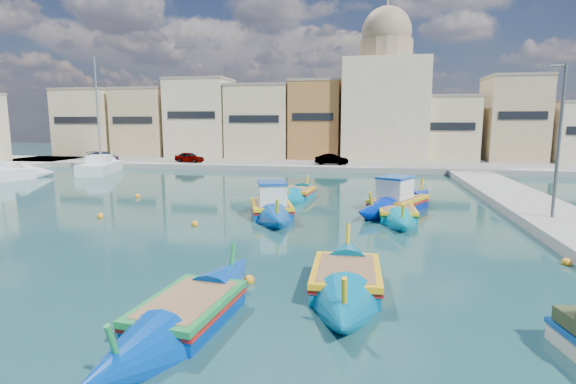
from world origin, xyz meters
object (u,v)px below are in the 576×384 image
(quay_street_lamp, at_px, (558,141))
(luzzu_cyan_mid, at_px, (397,214))
(church_block, at_px, (385,96))
(luzzu_green, at_px, (298,194))
(luzzu_turquoise_cabin, at_px, (398,204))
(luzzu_cyan_south, at_px, (346,281))
(yacht_midnorth, at_px, (16,174))
(luzzu_blue_south, at_px, (188,314))
(luzzu_blue_cabin, at_px, (271,209))
(yacht_north, at_px, (106,167))

(quay_street_lamp, distance_m, luzzu_cyan_mid, 8.57)
(church_block, bearing_deg, luzzu_green, -103.09)
(quay_street_lamp, distance_m, luzzu_turquoise_cabin, 8.86)
(luzzu_cyan_south, relative_size, yacht_midnorth, 0.71)
(luzzu_cyan_mid, height_order, yacht_midnorth, yacht_midnorth)
(church_block, xyz_separation_m, luzzu_blue_south, (-6.20, -47.58, -8.16))
(luzzu_blue_cabin, height_order, yacht_north, yacht_north)
(luzzu_cyan_south, bearing_deg, yacht_midnorth, 144.82)
(quay_street_lamp, height_order, luzzu_cyan_south, quay_street_lamp)
(luzzu_blue_cabin, height_order, luzzu_cyan_south, luzzu_blue_cabin)
(luzzu_green, distance_m, yacht_north, 25.98)
(luzzu_cyan_mid, relative_size, luzzu_cyan_south, 0.98)
(church_block, relative_size, luzzu_cyan_south, 2.33)
(quay_street_lamp, height_order, luzzu_blue_south, quay_street_lamp)
(yacht_north, bearing_deg, quay_street_lamp, -27.53)
(luzzu_cyan_mid, relative_size, yacht_north, 0.64)
(luzzu_cyan_mid, height_order, luzzu_blue_south, luzzu_blue_south)
(yacht_midnorth, bearing_deg, luzzu_turquoise_cabin, -14.05)
(luzzu_blue_south, xyz_separation_m, yacht_midnorth, (-27.14, 25.09, 0.20))
(luzzu_blue_cabin, distance_m, luzzu_cyan_mid, 6.91)
(luzzu_cyan_mid, distance_m, luzzu_green, 8.57)
(yacht_north, bearing_deg, church_block, 27.23)
(luzzu_blue_south, bearing_deg, yacht_north, 125.04)
(luzzu_turquoise_cabin, relative_size, luzzu_green, 1.32)
(luzzu_turquoise_cabin, distance_m, yacht_midnorth, 34.54)
(luzzu_cyan_mid, bearing_deg, yacht_midnorth, 161.81)
(yacht_midnorth, bearing_deg, luzzu_cyan_mid, -18.19)
(luzzu_turquoise_cabin, xyz_separation_m, yacht_midnorth, (-33.50, 8.38, 0.07))
(quay_street_lamp, relative_size, luzzu_blue_south, 0.94)
(quay_street_lamp, relative_size, luzzu_turquoise_cabin, 0.81)
(luzzu_turquoise_cabin, distance_m, luzzu_green, 7.32)
(luzzu_cyan_south, xyz_separation_m, yacht_midnorth, (-31.12, 21.93, 0.19))
(luzzu_blue_south, bearing_deg, luzzu_blue_cabin, 93.16)
(church_block, bearing_deg, luzzu_blue_south, -97.43)
(quay_street_lamp, xyz_separation_m, luzzu_blue_cabin, (-14.40, 0.05, -3.96))
(luzzu_cyan_mid, relative_size, luzzu_green, 1.07)
(church_block, relative_size, luzzu_green, 2.56)
(quay_street_lamp, relative_size, luzzu_green, 1.07)
(luzzu_cyan_mid, height_order, yacht_north, yacht_north)
(quay_street_lamp, bearing_deg, luzzu_blue_south, -135.14)
(yacht_midnorth, bearing_deg, luzzu_cyan_south, -35.18)
(luzzu_green, bearing_deg, yacht_midnorth, 169.04)
(luzzu_cyan_mid, distance_m, yacht_north, 34.39)
(church_block, distance_m, luzzu_blue_cabin, 35.57)
(church_block, distance_m, yacht_north, 33.65)
(luzzu_blue_cabin, relative_size, luzzu_cyan_mid, 1.11)
(luzzu_green, bearing_deg, luzzu_blue_cabin, -94.74)
(luzzu_green, xyz_separation_m, luzzu_blue_south, (0.24, -19.89, 0.01))
(luzzu_blue_cabin, distance_m, yacht_midnorth, 28.77)
(luzzu_cyan_mid, xyz_separation_m, luzzu_cyan_south, (-2.16, -11.00, 0.02))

